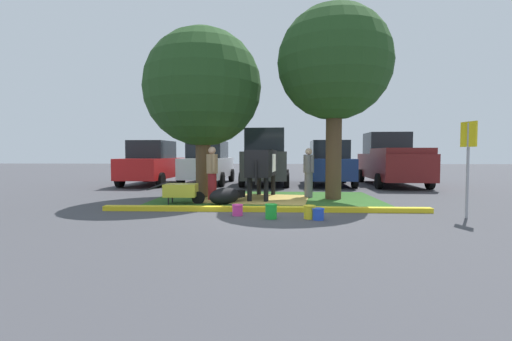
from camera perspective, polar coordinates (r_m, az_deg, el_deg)
name	(u,v)px	position (r m, az deg, el deg)	size (l,w,h in m)	color
ground_plane	(265,212)	(9.00, 1.50, -6.53)	(80.00, 80.00, 0.00)	#424247
grass_island	(266,199)	(11.30, 1.65, -4.57)	(6.95, 4.30, 0.02)	#2D5B23
curb_yellow	(265,209)	(9.01, 1.40, -6.13)	(8.15, 0.24, 0.12)	yellow
hay_bedding	(256,199)	(11.24, -0.07, -4.53)	(3.20, 2.40, 0.04)	tan
shade_tree_left	(203,88)	(12.16, -8.46, 12.78)	(3.82, 3.82, 5.51)	brown
shade_tree_right	(335,64)	(11.81, 12.33, 16.17)	(3.52, 3.52, 6.01)	#4C3823
cow_holstein	(263,163)	(11.45, 1.07, 1.15)	(0.98, 3.13, 1.59)	black
calf_lying	(226,196)	(10.26, -4.81, -4.04)	(1.07, 1.22, 0.48)	black
person_handler	(212,172)	(10.96, -6.96, -0.22)	(0.34, 0.50, 1.65)	maroon
person_visitor_near	(309,171)	(11.74, 8.34, -0.12)	(0.34, 0.49, 1.62)	slate
wheelbarrow	(182,191)	(10.46, -11.69, -3.15)	(1.60, 0.63, 0.63)	gold
parking_sign	(468,150)	(9.28, 30.59, 2.79)	(0.15, 0.44, 2.15)	#99999E
bucket_pink	(238,210)	(8.42, -2.94, -6.23)	(0.27, 0.27, 0.26)	#EA3893
bucket_green	(271,211)	(8.01, 2.40, -6.44)	(0.28, 0.28, 0.33)	green
bucket_yellow	(309,212)	(8.10, 8.46, -6.48)	(0.27, 0.27, 0.30)	yellow
bucket_blue	(318,214)	(8.00, 9.83, -6.76)	(0.27, 0.27, 0.26)	blue
sedan_red	(152,163)	(17.32, -16.08, 1.11)	(2.15, 4.47, 2.02)	red
hatchback_white	(208,163)	(17.21, -7.61, 1.18)	(2.15, 4.47, 2.02)	silver
suv_dark_grey	(266,157)	(16.66, 1.62, 2.13)	(2.26, 4.67, 2.52)	#3D3D42
sedan_blue	(329,163)	(16.77, 11.47, 1.11)	(2.15, 4.47, 2.02)	navy
pickup_truck_maroon	(391,161)	(17.44, 20.65, 1.48)	(2.38, 5.47, 2.42)	maroon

